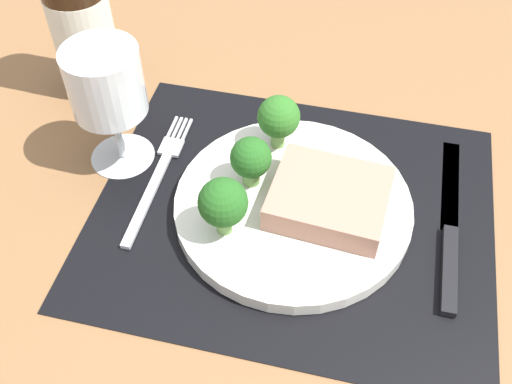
% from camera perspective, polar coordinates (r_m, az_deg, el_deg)
% --- Properties ---
extents(ground_plane, '(1.40, 1.10, 0.03)m').
position_cam_1_polar(ground_plane, '(0.63, 3.44, -2.85)').
color(ground_plane, brown).
extents(placemat, '(0.41, 0.34, 0.00)m').
position_cam_1_polar(placemat, '(0.62, 3.51, -1.91)').
color(placemat, black).
rests_on(placemat, ground_plane).
extents(plate, '(0.24, 0.24, 0.02)m').
position_cam_1_polar(plate, '(0.61, 3.55, -1.36)').
color(plate, silver).
rests_on(plate, placemat).
extents(steak, '(0.12, 0.11, 0.03)m').
position_cam_1_polar(steak, '(0.59, 6.98, -0.88)').
color(steak, tan).
rests_on(steak, plate).
extents(broccoli_near_fork, '(0.05, 0.05, 0.07)m').
position_cam_1_polar(broccoli_near_fork, '(0.55, -3.18, -1.09)').
color(broccoli_near_fork, '#6B994C').
rests_on(broccoli_near_fork, plate).
extents(broccoli_back_left, '(0.04, 0.04, 0.06)m').
position_cam_1_polar(broccoli_back_left, '(0.60, -0.49, 3.19)').
color(broccoli_back_left, '#6B994C').
rests_on(broccoli_back_left, plate).
extents(broccoli_near_steak, '(0.05, 0.05, 0.06)m').
position_cam_1_polar(broccoli_near_steak, '(0.63, 2.19, 7.13)').
color(broccoli_near_steak, '#6B994C').
rests_on(broccoli_near_steak, plate).
extents(fork, '(0.02, 0.19, 0.01)m').
position_cam_1_polar(fork, '(0.65, -9.34, 1.62)').
color(fork, silver).
rests_on(fork, placemat).
extents(knife, '(0.02, 0.23, 0.01)m').
position_cam_1_polar(knife, '(0.63, 18.10, -3.77)').
color(knife, black).
rests_on(knife, placemat).
extents(wine_bottle, '(0.07, 0.07, 0.29)m').
position_cam_1_polar(wine_bottle, '(0.73, -16.67, 16.25)').
color(wine_bottle, '#331E0F').
rests_on(wine_bottle, ground_plane).
extents(wine_glass, '(0.08, 0.08, 0.14)m').
position_cam_1_polar(wine_glass, '(0.62, -14.12, 9.58)').
color(wine_glass, silver).
rests_on(wine_glass, ground_plane).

